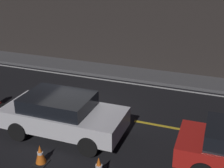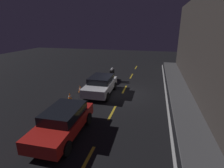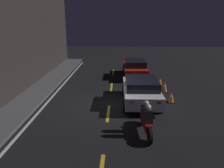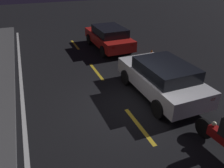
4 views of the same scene
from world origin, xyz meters
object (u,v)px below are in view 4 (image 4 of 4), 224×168
(traffic_cone_far, at_px, (151,54))
(taxi_red, at_px, (109,37))
(sedan_white, at_px, (162,78))
(traffic_cone_mid, at_px, (167,62))
(traffic_cone_near, at_px, (192,79))

(traffic_cone_far, bearing_deg, taxi_red, 33.43)
(sedan_white, bearing_deg, traffic_cone_mid, -40.42)
(traffic_cone_near, bearing_deg, traffic_cone_mid, 0.22)
(sedan_white, distance_m, traffic_cone_mid, 2.73)
(traffic_cone_mid, bearing_deg, traffic_cone_far, 1.39)
(taxi_red, xyz_separation_m, traffic_cone_mid, (-3.93, -1.65, -0.43))
(traffic_cone_mid, relative_size, traffic_cone_far, 1.22)
(traffic_cone_near, bearing_deg, sedan_white, 95.83)
(sedan_white, bearing_deg, traffic_cone_far, -26.04)
(taxi_red, bearing_deg, traffic_cone_near, -165.01)
(traffic_cone_near, relative_size, traffic_cone_mid, 0.92)
(traffic_cone_mid, bearing_deg, sedan_white, 140.04)
(traffic_cone_near, height_order, traffic_cone_far, traffic_cone_near)
(sedan_white, relative_size, traffic_cone_mid, 6.13)
(sedan_white, xyz_separation_m, traffic_cone_far, (3.54, -1.70, -0.51))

